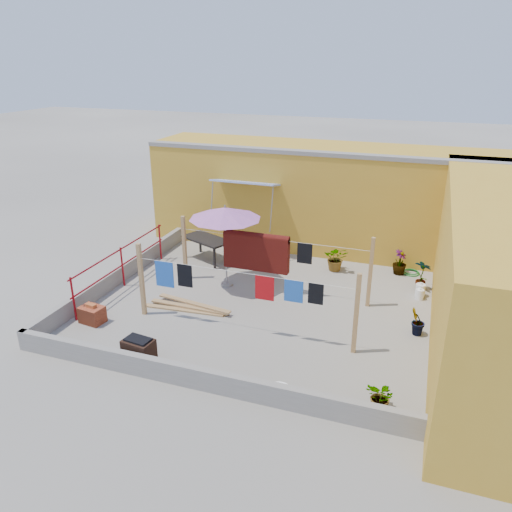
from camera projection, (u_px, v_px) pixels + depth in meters
name	position (u px, v px, depth m)	size (l,w,h in m)	color
ground	(262.00, 304.00, 12.45)	(80.00, 80.00, 0.00)	#9E998E
wall_back	(324.00, 197.00, 15.80)	(11.00, 3.27, 3.21)	gold
wall_right	(501.00, 274.00, 10.25)	(2.40, 9.00, 3.20)	gold
parapet_front	(200.00, 378.00, 9.24)	(8.30, 0.16, 0.44)	gray
parapet_left	(121.00, 274.00, 13.62)	(0.16, 7.30, 0.44)	gray
red_railing	(122.00, 261.00, 13.19)	(0.05, 4.20, 1.10)	maroon
clothesline_rig	(256.00, 257.00, 12.65)	(5.09, 2.35, 1.80)	tan
patio_umbrella	(225.00, 214.00, 12.74)	(2.26, 2.26, 2.24)	gray
outdoor_table	(207.00, 240.00, 14.89)	(1.67, 1.28, 0.70)	black
brick_stack	(92.00, 314.00, 11.54)	(0.59, 0.46, 0.47)	#9D3F24
lumber_pile	(189.00, 307.00, 12.18)	(2.20, 0.61, 0.13)	tan
brazier	(139.00, 351.00, 10.02)	(0.65, 0.48, 0.55)	black
white_basin	(279.00, 390.00, 9.20)	(0.46, 0.46, 0.08)	white
water_jug_a	(420.00, 294.00, 12.65)	(0.20, 0.20, 0.31)	white
water_jug_b	(420.00, 290.00, 12.81)	(0.24, 0.24, 0.38)	white
green_hose	(411.00, 272.00, 14.19)	(0.49, 0.49, 0.07)	#186C23
plant_back_a	(336.00, 258.00, 14.28)	(0.67, 0.58, 0.75)	#1D601B
plant_back_b	(400.00, 262.00, 14.05)	(0.40, 0.40, 0.71)	#1D601B
plant_right_a	(422.00, 275.00, 13.08)	(0.45, 0.30, 0.85)	#1D601B
plant_right_b	(417.00, 322.00, 10.97)	(0.36, 0.29, 0.66)	#1D601B
plant_right_c	(382.00, 397.00, 8.63)	(0.51, 0.44, 0.57)	#1D601B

